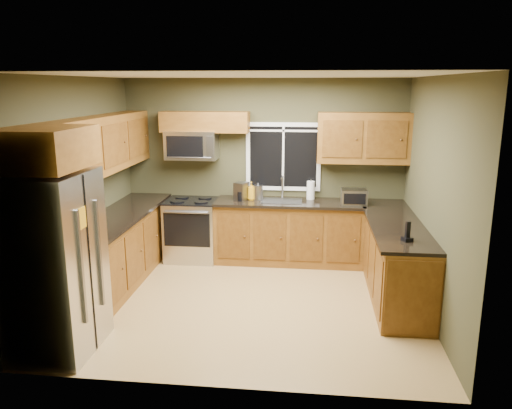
% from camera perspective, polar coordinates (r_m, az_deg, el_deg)
% --- Properties ---
extents(floor, '(4.20, 4.20, 0.00)m').
position_cam_1_polar(floor, '(6.25, -0.83, -11.06)').
color(floor, '#9F7B46').
rests_on(floor, ground).
extents(ceiling, '(4.20, 4.20, 0.00)m').
position_cam_1_polar(ceiling, '(5.68, -0.92, 14.55)').
color(ceiling, white).
rests_on(ceiling, back_wall).
extents(back_wall, '(4.20, 0.00, 4.20)m').
position_cam_1_polar(back_wall, '(7.57, 0.85, 4.02)').
color(back_wall, '#3A3821').
rests_on(back_wall, ground).
extents(front_wall, '(4.20, 0.00, 4.20)m').
position_cam_1_polar(front_wall, '(4.10, -4.06, -4.22)').
color(front_wall, '#3A3821').
rests_on(front_wall, ground).
extents(left_wall, '(0.00, 3.60, 3.60)m').
position_cam_1_polar(left_wall, '(6.42, -19.80, 1.51)').
color(left_wall, '#3A3821').
rests_on(left_wall, ground).
extents(right_wall, '(0.00, 3.60, 3.60)m').
position_cam_1_polar(right_wall, '(5.94, 19.68, 0.58)').
color(right_wall, '#3A3821').
rests_on(right_wall, ground).
extents(window, '(1.12, 0.03, 1.02)m').
position_cam_1_polar(window, '(7.50, 3.13, 5.48)').
color(window, white).
rests_on(window, back_wall).
extents(base_cabinets_left, '(0.60, 2.65, 0.90)m').
position_cam_1_polar(base_cabinets_left, '(6.95, -15.28, -4.98)').
color(base_cabinets_left, brown).
rests_on(base_cabinets_left, ground).
extents(countertop_left, '(0.65, 2.65, 0.04)m').
position_cam_1_polar(countertop_left, '(6.81, -15.33, -1.24)').
color(countertop_left, black).
rests_on(countertop_left, base_cabinets_left).
extents(base_cabinets_back, '(2.17, 0.60, 0.90)m').
position_cam_1_polar(base_cabinets_back, '(7.46, 3.78, -3.26)').
color(base_cabinets_back, brown).
rests_on(base_cabinets_back, ground).
extents(countertop_back, '(2.17, 0.65, 0.04)m').
position_cam_1_polar(countertop_back, '(7.31, 3.83, 0.21)').
color(countertop_back, black).
rests_on(countertop_back, base_cabinets_back).
extents(base_cabinets_peninsula, '(0.60, 2.52, 0.90)m').
position_cam_1_polar(base_cabinets_peninsula, '(6.63, 15.49, -5.90)').
color(base_cabinets_peninsula, brown).
rests_on(base_cabinets_peninsula, ground).
extents(countertop_peninsula, '(0.65, 2.50, 0.04)m').
position_cam_1_polar(countertop_peninsula, '(6.50, 15.52, -1.96)').
color(countertop_peninsula, black).
rests_on(countertop_peninsula, base_cabinets_peninsula).
extents(upper_cabinets_left, '(0.33, 2.65, 0.72)m').
position_cam_1_polar(upper_cabinets_left, '(6.70, -17.10, 6.60)').
color(upper_cabinets_left, brown).
rests_on(upper_cabinets_left, left_wall).
extents(upper_cabinets_back_left, '(1.30, 0.33, 0.30)m').
position_cam_1_polar(upper_cabinets_back_left, '(7.46, -5.86, 9.38)').
color(upper_cabinets_back_left, brown).
rests_on(upper_cabinets_back_left, back_wall).
extents(upper_cabinets_back_right, '(1.30, 0.33, 0.72)m').
position_cam_1_polar(upper_cabinets_back_right, '(7.35, 12.16, 7.44)').
color(upper_cabinets_back_right, brown).
rests_on(upper_cabinets_back_right, back_wall).
extents(upper_cabinet_over_fridge, '(0.72, 0.90, 0.38)m').
position_cam_1_polar(upper_cabinet_over_fridge, '(5.02, -23.15, 5.95)').
color(upper_cabinet_over_fridge, brown).
rests_on(upper_cabinet_over_fridge, left_wall).
extents(refrigerator, '(0.74, 0.90, 1.80)m').
position_cam_1_polar(refrigerator, '(5.27, -22.01, -6.31)').
color(refrigerator, '#B7B7BC').
rests_on(refrigerator, ground).
extents(range, '(0.76, 0.69, 0.94)m').
position_cam_1_polar(range, '(7.63, -7.31, -2.82)').
color(range, '#B7B7BC').
rests_on(range, ground).
extents(microwave, '(0.76, 0.41, 0.42)m').
position_cam_1_polar(microwave, '(7.51, -7.35, 6.75)').
color(microwave, '#B7B7BC').
rests_on(microwave, back_wall).
extents(sink, '(0.60, 0.42, 0.36)m').
position_cam_1_polar(sink, '(7.33, 2.94, 0.51)').
color(sink, slate).
rests_on(sink, countertop_back).
extents(toaster_oven, '(0.36, 0.28, 0.22)m').
position_cam_1_polar(toaster_oven, '(7.20, 11.13, 0.85)').
color(toaster_oven, '#B7B7BC').
rests_on(toaster_oven, countertop_back).
extents(coffee_maker, '(0.23, 0.26, 0.27)m').
position_cam_1_polar(coffee_maker, '(7.34, -1.68, 1.45)').
color(coffee_maker, slate).
rests_on(coffee_maker, countertop_back).
extents(kettle, '(0.19, 0.19, 0.27)m').
position_cam_1_polar(kettle, '(7.36, 0.24, 1.46)').
color(kettle, '#B7B7BC').
rests_on(kettle, countertop_back).
extents(paper_towel_roll, '(0.13, 0.13, 0.30)m').
position_cam_1_polar(paper_towel_roll, '(7.45, 6.26, 1.63)').
color(paper_towel_roll, white).
rests_on(paper_towel_roll, countertop_back).
extents(soap_bottle_a, '(0.11, 0.11, 0.27)m').
position_cam_1_polar(soap_bottle_a, '(7.35, -0.55, 1.55)').
color(soap_bottle_a, '#C88A12').
rests_on(soap_bottle_a, countertop_back).
extents(soap_bottle_c, '(0.18, 0.18, 0.19)m').
position_cam_1_polar(soap_bottle_c, '(7.48, -0.57, 1.44)').
color(soap_bottle_c, white).
rests_on(soap_bottle_c, countertop_back).
extents(cordless_phone, '(0.13, 0.13, 0.22)m').
position_cam_1_polar(cordless_phone, '(5.67, 16.91, -3.38)').
color(cordless_phone, black).
rests_on(cordless_phone, countertop_peninsula).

